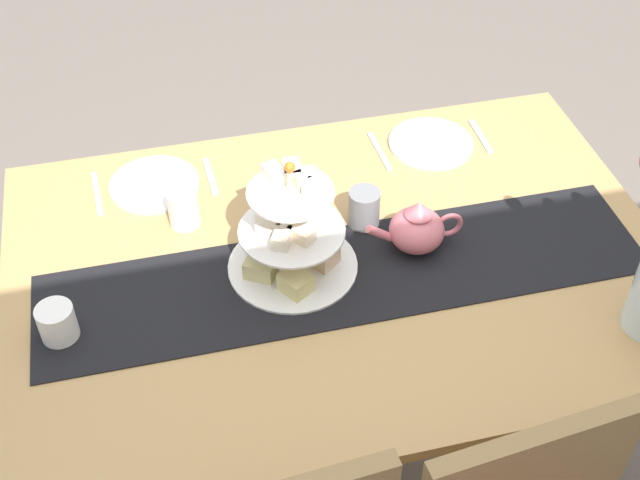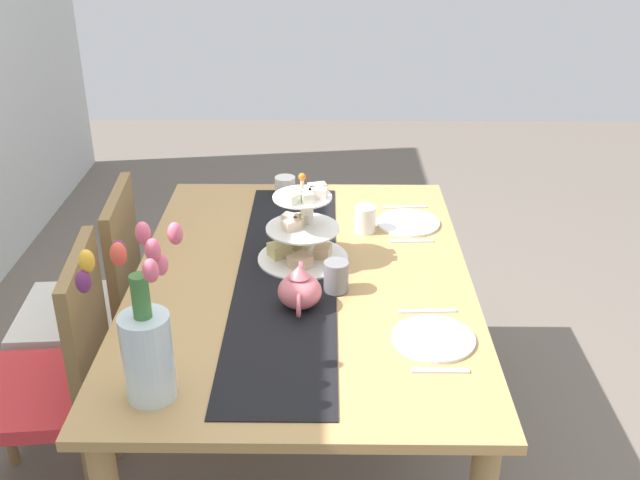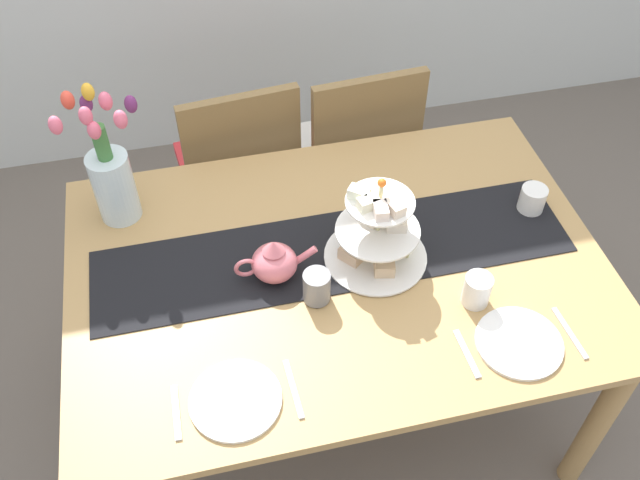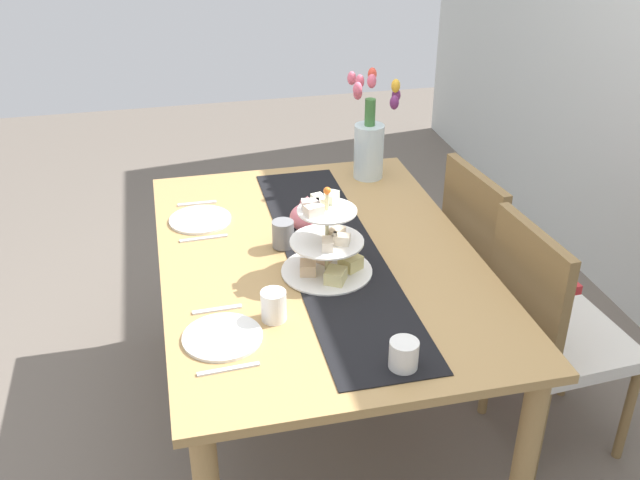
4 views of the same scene
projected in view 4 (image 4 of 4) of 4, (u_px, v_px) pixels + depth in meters
name	position (u px, v px, depth m)	size (l,w,h in m)	color
ground_plane	(319.00, 420.00, 2.85)	(8.00, 8.00, 0.00)	#6B6056
dining_table	(319.00, 280.00, 2.54)	(1.54, 1.07, 0.75)	tan
chair_left	(493.00, 263.00, 2.92)	(0.46, 0.46, 0.91)	olive
chair_right	(550.00, 329.00, 2.53)	(0.45, 0.45, 0.91)	olive
table_runner	(333.00, 253.00, 2.50)	(1.40, 0.32, 0.00)	black
tiered_cake_stand	(328.00, 247.00, 2.35)	(0.30, 0.30, 0.30)	beige
teapot	(307.00, 216.00, 2.62)	(0.24, 0.13, 0.14)	#D66B75
tulip_vase	(369.00, 140.00, 2.99)	(0.22, 0.23, 0.45)	silver
cream_jug	(404.00, 355.00, 1.94)	(0.08, 0.08, 0.09)	white
dinner_plate_left	(200.00, 220.00, 2.71)	(0.23, 0.23, 0.01)	white
fork_left	(197.00, 203.00, 2.84)	(0.02, 0.15, 0.01)	silver
knife_left	(204.00, 238.00, 2.59)	(0.01, 0.17, 0.01)	silver
dinner_plate_right	(222.00, 337.00, 2.08)	(0.23, 0.23, 0.01)	white
fork_right	(217.00, 309.00, 2.20)	(0.02, 0.15, 0.01)	silver
knife_right	(229.00, 369.00, 1.95)	(0.01, 0.17, 0.01)	silver
mug_grey	(283.00, 234.00, 2.52)	(0.08, 0.08, 0.10)	slate
mug_white_text	(274.00, 306.00, 2.14)	(0.08, 0.08, 0.10)	white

